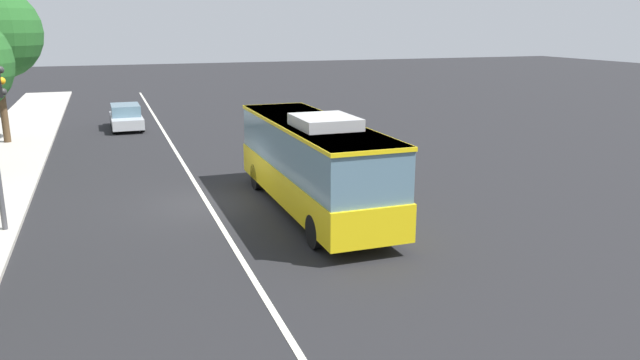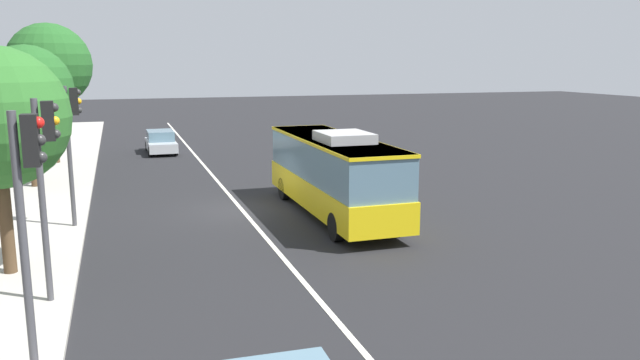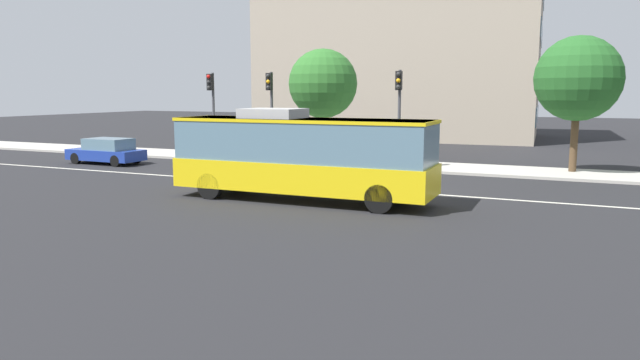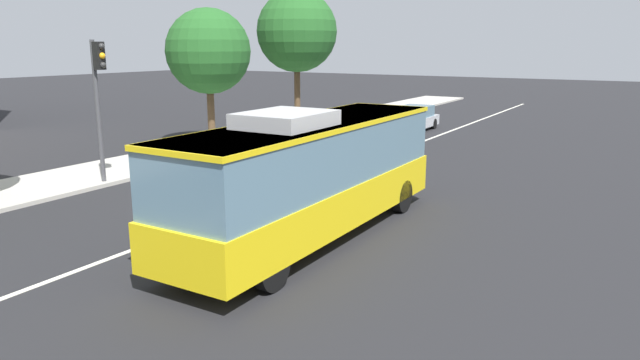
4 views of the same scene
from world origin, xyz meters
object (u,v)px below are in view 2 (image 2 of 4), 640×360
(traffic_light_far_corner, at_px, (46,166))
(traffic_light_mid_block, at_px, (72,132))
(traffic_light_near_corner, at_px, (28,199))
(transit_bus, at_px, (333,171))
(sedan_silver, at_px, (161,142))
(street_tree_kerbside_left, at_px, (49,65))
(street_tree_kerbside_right, at_px, (27,90))

(traffic_light_far_corner, bearing_deg, traffic_light_mid_block, 86.09)
(traffic_light_near_corner, relative_size, traffic_light_mid_block, 1.00)
(traffic_light_mid_block, bearing_deg, traffic_light_near_corner, -95.84)
(traffic_light_far_corner, bearing_deg, transit_bus, 31.27)
(traffic_light_near_corner, bearing_deg, sedan_silver, 81.90)
(traffic_light_far_corner, height_order, street_tree_kerbside_left, street_tree_kerbside_left)
(traffic_light_mid_block, bearing_deg, street_tree_kerbside_left, 91.91)
(traffic_light_mid_block, xyz_separation_m, street_tree_kerbside_right, (8.35, 2.37, 1.15))
(transit_bus, relative_size, traffic_light_far_corner, 1.93)
(traffic_light_mid_block, bearing_deg, traffic_light_far_corner, -96.54)
(sedan_silver, height_order, street_tree_kerbside_right, street_tree_kerbside_right)
(transit_bus, distance_m, traffic_light_mid_block, 9.74)
(transit_bus, relative_size, traffic_light_mid_block, 1.93)
(traffic_light_mid_block, height_order, street_tree_kerbside_left, street_tree_kerbside_left)
(sedan_silver, bearing_deg, traffic_light_far_corner, -10.38)
(street_tree_kerbside_right, bearing_deg, transit_bus, -128.20)
(traffic_light_far_corner, xyz_separation_m, street_tree_kerbside_left, (23.17, 1.85, 2.24))
(sedan_silver, height_order, traffic_light_mid_block, traffic_light_mid_block)
(transit_bus, xyz_separation_m, sedan_silver, (19.83, 5.31, -1.09))
(traffic_light_near_corner, relative_size, street_tree_kerbside_right, 0.76)
(sedan_silver, relative_size, traffic_light_far_corner, 0.87)
(sedan_silver, distance_m, traffic_light_mid_block, 19.49)
(street_tree_kerbside_right, bearing_deg, street_tree_kerbside_left, -2.89)
(street_tree_kerbside_left, xyz_separation_m, street_tree_kerbside_right, (-7.28, 0.37, -1.09))
(street_tree_kerbside_right, bearing_deg, traffic_light_far_corner, -172.06)
(traffic_light_mid_block, relative_size, traffic_light_far_corner, 1.00)
(traffic_light_near_corner, distance_m, street_tree_kerbside_left, 27.23)
(traffic_light_mid_block, xyz_separation_m, street_tree_kerbside_left, (15.63, 2.00, 2.24))
(street_tree_kerbside_left, bearing_deg, transit_bus, -145.29)
(transit_bus, xyz_separation_m, street_tree_kerbside_left, (16.64, 11.53, 3.99))
(transit_bus, relative_size, street_tree_kerbside_right, 1.47)
(traffic_light_near_corner, bearing_deg, traffic_light_mid_block, 89.54)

